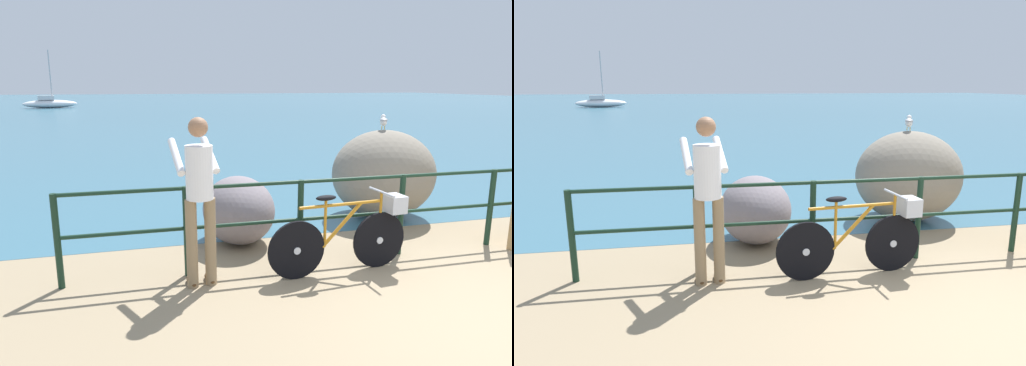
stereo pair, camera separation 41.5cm
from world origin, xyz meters
TOP-DOWN VIEW (x-y plane):
  - ground_plane at (0.00, 20.00)m, footprint 120.00×120.00m
  - sea_surface at (0.00, 47.62)m, footprint 120.00×90.00m
  - promenade_railing at (0.00, 1.65)m, footprint 7.99×0.07m
  - bicycle at (-0.83, 1.31)m, footprint 1.70×0.48m
  - person_at_railing at (-2.52, 1.37)m, footprint 0.50×0.66m
  - breakwater_boulder_main at (0.63, 3.19)m, footprint 1.64×1.48m
  - breakwater_boulder_left at (-1.86, 2.58)m, footprint 0.95×1.20m
  - seagull at (0.61, 3.26)m, footprint 0.22×0.33m
  - sailboat at (-10.61, 39.86)m, footprint 4.55×2.01m

SIDE VIEW (x-z plane):
  - ground_plane at x=0.00m, z-range -0.10..0.00m
  - sea_surface at x=0.00m, z-range 0.00..0.01m
  - sailboat at x=-10.61m, z-range -2.03..2.87m
  - breakwater_boulder_left at x=-1.86m, z-range 0.00..0.90m
  - bicycle at x=-0.83m, z-range 0.00..0.92m
  - promenade_railing at x=0.00m, z-range 0.12..1.14m
  - breakwater_boulder_main at x=0.63m, z-range 0.00..1.39m
  - person_at_railing at x=-2.52m, z-range 0.10..1.88m
  - seagull at x=0.61m, z-range 1.41..1.65m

